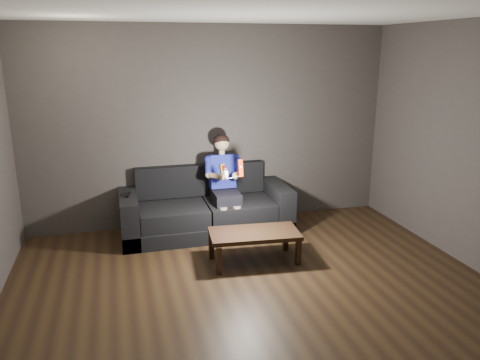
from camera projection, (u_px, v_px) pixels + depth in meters
name	position (u px, v px, depth m)	size (l,w,h in m)	color
floor	(267.00, 311.00, 4.40)	(5.00, 5.00, 0.00)	black
back_wall	(211.00, 127.00, 6.35)	(5.00, 0.04, 2.70)	#3D3735
ceiling	(273.00, 6.00, 3.66)	(5.00, 5.00, 0.02)	silver
sofa	(205.00, 211.00, 6.26)	(2.21, 0.95, 0.85)	black
child	(224.00, 177.00, 6.15)	(0.50, 0.62, 1.23)	black
wii_remote_red	(240.00, 168.00, 5.67)	(0.05, 0.08, 0.21)	red
nunchuk_white	(226.00, 173.00, 5.64)	(0.07, 0.09, 0.14)	white
wii_remote_black	(128.00, 195.00, 5.84)	(0.07, 0.16, 0.03)	black
coffee_table	(254.00, 236.00, 5.33)	(1.06, 0.59, 0.37)	black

